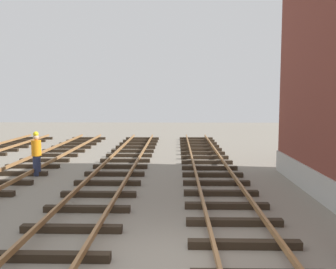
% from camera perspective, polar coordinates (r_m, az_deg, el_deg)
% --- Properties ---
extents(ground_plane, '(80.00, 80.00, 0.00)m').
position_cam_1_polar(ground_plane, '(8.17, 1.56, -18.46)').
color(ground_plane, gray).
extents(track_near_building, '(2.50, 44.58, 0.32)m').
position_cam_1_polar(track_near_building, '(8.25, 12.23, -17.36)').
color(track_near_building, '#2D2319').
rests_on(track_near_building, ground).
extents(track_centre, '(2.50, 44.58, 0.32)m').
position_cam_1_polar(track_centre, '(8.51, -17.22, -16.73)').
color(track_centre, '#2D2319').
rests_on(track_centre, ground).
extents(track_worker_foreground, '(0.40, 0.40, 1.87)m').
position_cam_1_polar(track_worker_foreground, '(16.92, -18.97, -2.74)').
color(track_worker_foreground, '#262D4C').
rests_on(track_worker_foreground, ground).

